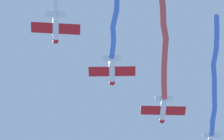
# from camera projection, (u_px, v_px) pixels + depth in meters

# --- Properties ---
(smoke_trail_lead) EXTENTS (1.46, 19.09, 4.13)m
(smoke_trail_lead) POSITION_uv_depth(u_px,v_px,m) (214.00, 78.00, 75.11)
(smoke_trail_lead) COLOR #4C75DB
(airplane_left_wing) EXTENTS (6.75, 5.06, 1.68)m
(airplane_left_wing) POSITION_uv_depth(u_px,v_px,m) (163.00, 110.00, 76.40)
(airplane_left_wing) COLOR white
(smoke_trail_left_wing) EXTENTS (2.60, 24.04, 2.40)m
(smoke_trail_left_wing) POSITION_uv_depth(u_px,v_px,m) (162.00, 25.00, 69.17)
(smoke_trail_left_wing) COLOR #DB4C4C
(airplane_right_wing) EXTENTS (6.71, 5.00, 1.68)m
(airplane_right_wing) POSITION_uv_depth(u_px,v_px,m) (112.00, 71.00, 72.98)
(airplane_right_wing) COLOR white
(smoke_trail_right_wing) EXTENTS (4.27, 16.23, 1.63)m
(smoke_trail_right_wing) POSITION_uv_depth(u_px,v_px,m) (118.00, 4.00, 67.33)
(smoke_trail_right_wing) COLOR #4C75DB
(airplane_slot) EXTENTS (6.79, 5.10, 1.68)m
(airplane_slot) POSITION_uv_depth(u_px,v_px,m) (56.00, 28.00, 69.55)
(airplane_slot) COLOR white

